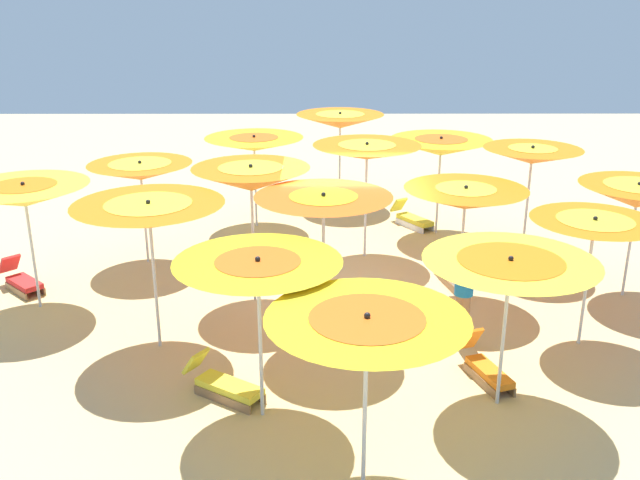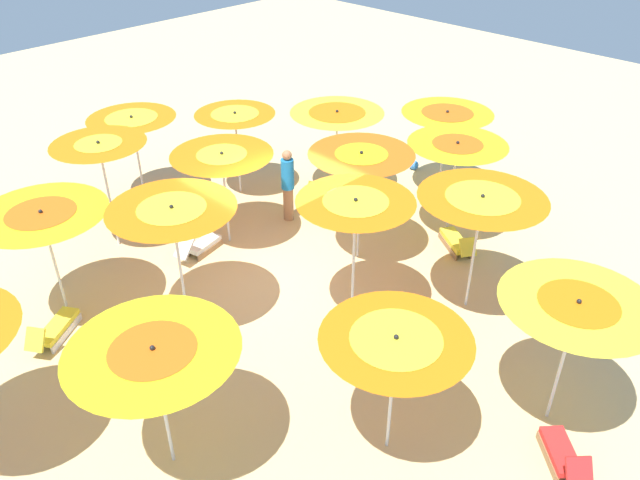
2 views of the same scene
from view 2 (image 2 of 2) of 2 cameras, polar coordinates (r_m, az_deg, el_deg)
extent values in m
cube|color=#D1B57F|center=(12.93, -3.84, -3.88)|extent=(40.14, 40.14, 0.04)
cylinder|color=silver|center=(16.10, -16.11, 6.75)|extent=(0.05, 0.05, 1.92)
cone|color=orange|center=(15.73, -16.65, 9.88)|extent=(2.08, 2.08, 0.42)
cone|color=yellow|center=(15.69, -16.70, 10.19)|extent=(1.22, 1.22, 0.24)
sphere|color=black|center=(15.64, -16.78, 10.68)|extent=(0.07, 0.07, 0.07)
cylinder|color=silver|center=(14.20, -18.55, 3.52)|extent=(0.05, 0.05, 2.28)
cone|color=orange|center=(13.71, -19.38, 7.67)|extent=(1.95, 1.95, 0.31)
cone|color=yellow|center=(13.68, -19.45, 7.99)|extent=(0.95, 0.95, 0.15)
sphere|color=black|center=(13.64, -19.52, 8.38)|extent=(0.07, 0.07, 0.07)
cylinder|color=silver|center=(12.45, -22.80, -2.52)|extent=(0.05, 0.05, 2.04)
cone|color=yellow|center=(11.93, -23.83, 1.48)|extent=(2.29, 2.29, 0.38)
cone|color=orange|center=(11.89, -23.93, 1.88)|extent=(1.20, 1.20, 0.20)
sphere|color=black|center=(11.83, -24.06, 2.39)|extent=(0.07, 0.07, 0.07)
cylinder|color=silver|center=(15.91, -7.44, 7.51)|extent=(0.05, 0.05, 1.93)
cone|color=orange|center=(15.52, -7.70, 10.73)|extent=(1.95, 1.95, 0.33)
cone|color=yellow|center=(15.50, -7.72, 10.98)|extent=(1.15, 1.15, 0.19)
sphere|color=black|center=(15.45, -7.75, 11.40)|extent=(0.07, 0.07, 0.07)
cylinder|color=silver|center=(13.84, -8.52, 3.35)|extent=(0.05, 0.05, 1.94)
cone|color=orange|center=(13.39, -8.85, 6.97)|extent=(2.17, 2.17, 0.37)
cone|color=yellow|center=(13.35, -8.89, 7.36)|extent=(1.06, 1.06, 0.18)
sphere|color=black|center=(13.30, -8.93, 7.81)|extent=(0.07, 0.07, 0.07)
cylinder|color=silver|center=(11.56, -12.54, -2.68)|extent=(0.05, 0.05, 2.26)
cone|color=orange|center=(10.95, -13.24, 2.15)|extent=(2.22, 2.22, 0.30)
cone|color=yellow|center=(10.92, -13.29, 2.50)|extent=(1.18, 1.18, 0.16)
sphere|color=black|center=(10.87, -13.36, 2.97)|extent=(0.07, 0.07, 0.07)
cylinder|color=silver|center=(9.23, -13.93, -14.93)|extent=(0.05, 0.05, 2.00)
cone|color=yellow|center=(8.54, -14.82, -10.39)|extent=(2.30, 2.30, 0.32)
cone|color=orange|center=(8.48, -14.90, -9.96)|extent=(1.15, 1.15, 0.16)
sphere|color=black|center=(8.41, -15.00, -9.44)|extent=(0.07, 0.07, 0.07)
cylinder|color=silver|center=(15.80, 1.50, 7.68)|extent=(0.05, 0.05, 1.97)
cone|color=yellow|center=(15.41, 1.55, 10.99)|extent=(2.28, 2.28, 0.30)
cone|color=orange|center=(15.39, 1.56, 11.22)|extent=(1.38, 1.38, 0.18)
sphere|color=black|center=(15.35, 1.56, 11.62)|extent=(0.07, 0.07, 0.07)
cylinder|color=silver|center=(13.08, 3.58, 2.63)|extent=(0.05, 0.05, 2.27)
cone|color=orange|center=(12.55, 3.75, 7.11)|extent=(2.13, 2.13, 0.34)
cone|color=yellow|center=(12.51, 3.77, 7.49)|extent=(1.06, 1.06, 0.17)
sphere|color=black|center=(12.46, 3.79, 7.94)|extent=(0.07, 0.07, 0.07)
cylinder|color=silver|center=(11.37, 3.05, -2.41)|extent=(0.05, 0.05, 2.28)
cone|color=orange|center=(10.75, 3.22, 2.57)|extent=(2.07, 2.07, 0.42)
cone|color=yellow|center=(10.70, 3.24, 3.03)|extent=(1.14, 1.14, 0.23)
sphere|color=black|center=(10.64, 3.26, 3.69)|extent=(0.07, 0.07, 0.07)
cylinder|color=silver|center=(9.23, 6.45, -14.19)|extent=(0.05, 0.05, 1.94)
cone|color=orange|center=(8.55, 6.85, -9.74)|extent=(2.08, 2.08, 0.34)
cone|color=yellow|center=(8.50, 6.88, -9.37)|extent=(1.24, 1.24, 0.20)
sphere|color=black|center=(8.41, 6.94, -8.73)|extent=(0.07, 0.07, 0.07)
cylinder|color=silver|center=(15.98, 11.05, 7.42)|extent=(0.05, 0.05, 2.00)
cone|color=yellow|center=(15.58, 11.44, 10.74)|extent=(2.19, 2.19, 0.31)
cone|color=orange|center=(15.56, 11.46, 10.99)|extent=(1.24, 1.24, 0.17)
sphere|color=black|center=(15.52, 11.51, 11.37)|extent=(0.07, 0.07, 0.07)
cylinder|color=silver|center=(14.26, 11.83, 4.07)|extent=(0.05, 0.05, 2.00)
cone|color=yellow|center=(13.81, 12.29, 7.70)|extent=(2.13, 2.13, 0.44)
cone|color=orange|center=(13.77, 12.35, 8.13)|extent=(1.08, 1.08, 0.22)
sphere|color=black|center=(13.71, 12.41, 8.64)|extent=(0.07, 0.07, 0.07)
cylinder|color=silver|center=(11.99, 13.72, -1.62)|extent=(0.05, 0.05, 2.19)
cone|color=orange|center=(11.43, 14.42, 2.92)|extent=(2.29, 2.29, 0.39)
cone|color=yellow|center=(11.39, 14.48, 3.31)|extent=(1.30, 1.30, 0.22)
sphere|color=black|center=(11.32, 14.57, 3.90)|extent=(0.07, 0.07, 0.07)
cylinder|color=silver|center=(10.17, 20.98, -10.79)|extent=(0.05, 0.05, 2.07)
cone|color=yellow|center=(9.52, 22.20, -6.22)|extent=(2.20, 2.20, 0.38)
cone|color=orange|center=(9.46, 22.33, -5.75)|extent=(1.11, 1.11, 0.19)
sphere|color=black|center=(9.39, 22.48, -5.17)|extent=(0.07, 0.07, 0.07)
cube|color=olive|center=(10.23, 19.92, -18.02)|extent=(0.60, 0.63, 0.14)
cube|color=olive|center=(10.36, 21.85, -17.74)|extent=(0.60, 0.63, 0.14)
cube|color=red|center=(10.21, 21.03, -17.45)|extent=(0.84, 0.86, 0.10)
cube|color=red|center=(9.73, 22.50, -19.03)|extent=(0.48, 0.48, 0.39)
cube|color=olive|center=(15.94, -0.26, 4.24)|extent=(0.86, 0.33, 0.14)
cube|color=olive|center=(15.83, 0.67, 4.03)|extent=(0.86, 0.33, 0.14)
cube|color=orange|center=(15.83, 0.21, 4.52)|extent=(0.94, 0.56, 0.10)
cube|color=orange|center=(15.25, -0.71, 4.43)|extent=(0.37, 0.37, 0.43)
cube|color=olive|center=(14.15, 11.49, -0.52)|extent=(0.57, 0.85, 0.14)
cube|color=olive|center=(14.28, 12.75, -0.36)|extent=(0.57, 0.85, 0.14)
cube|color=yellow|center=(14.15, 12.18, -0.03)|extent=(0.83, 1.02, 0.10)
cube|color=yellow|center=(13.58, 13.28, -0.63)|extent=(0.43, 0.41, 0.36)
cube|color=olive|center=(14.12, -10.95, -0.53)|extent=(0.80, 0.21, 0.14)
cube|color=olive|center=(13.93, -9.94, -0.92)|extent=(0.80, 0.21, 0.14)
cube|color=white|center=(13.96, -10.49, -0.31)|extent=(0.86, 0.50, 0.10)
cube|color=white|center=(13.48, -12.20, -0.62)|extent=(0.46, 0.40, 0.41)
cube|color=silver|center=(12.62, -23.31, -7.54)|extent=(0.86, 0.58, 0.14)
cube|color=silver|center=(12.45, -21.99, -7.81)|extent=(0.86, 0.58, 0.14)
cube|color=yellow|center=(12.47, -22.77, -7.25)|extent=(1.02, 0.83, 0.10)
cube|color=yellow|center=(11.96, -24.47, -8.25)|extent=(0.42, 0.43, 0.37)
cylinder|color=#A3704C|center=(14.81, -2.89, 3.33)|extent=(0.24, 0.24, 0.83)
cylinder|color=#1972BF|center=(14.45, -2.97, 6.01)|extent=(0.30, 0.30, 0.72)
sphere|color=#A3704C|center=(14.24, -3.03, 7.71)|extent=(0.22, 0.22, 0.22)
sphere|color=#337FE5|center=(17.46, 8.52, 6.76)|extent=(0.26, 0.26, 0.26)
camera|label=1|loc=(20.43, 25.55, 23.63)|focal=39.66mm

